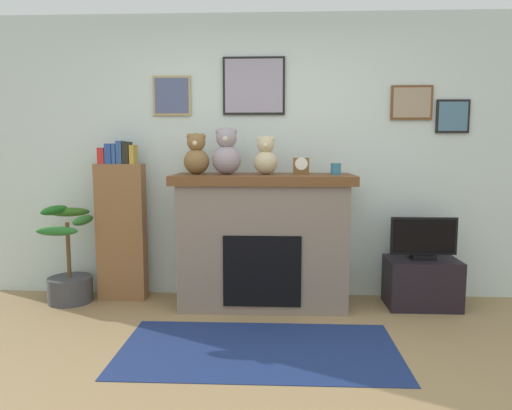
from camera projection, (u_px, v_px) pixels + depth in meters
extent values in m
plane|color=#977950|center=(243.00, 400.00, 2.63)|extent=(12.00, 12.00, 0.00)
cube|color=silver|center=(258.00, 158.00, 4.46)|extent=(5.20, 0.12, 2.60)
cube|color=black|center=(254.00, 86.00, 4.31)|extent=(0.56, 0.02, 0.52)
cube|color=#9A90A8|center=(254.00, 86.00, 4.30)|extent=(0.52, 0.00, 0.48)
cube|color=brown|center=(412.00, 103.00, 4.27)|extent=(0.37, 0.02, 0.31)
cube|color=tan|center=(412.00, 103.00, 4.26)|extent=(0.33, 0.00, 0.27)
cube|color=black|center=(453.00, 116.00, 4.27)|extent=(0.30, 0.02, 0.30)
cube|color=#48708C|center=(453.00, 116.00, 4.25)|extent=(0.26, 0.00, 0.26)
cube|color=tan|center=(172.00, 96.00, 4.36)|extent=(0.35, 0.02, 0.36)
cube|color=#4C577E|center=(172.00, 96.00, 4.34)|extent=(0.31, 0.00, 0.32)
cube|color=gray|center=(263.00, 245.00, 4.20)|extent=(1.43, 0.59, 1.08)
cube|color=brown|center=(263.00, 179.00, 4.13)|extent=(1.55, 0.65, 0.08)
cube|color=black|center=(262.00, 271.00, 3.92)|extent=(0.64, 0.02, 0.60)
cube|color=brown|center=(122.00, 232.00, 4.34)|extent=(0.43, 0.16, 1.25)
cube|color=red|center=(103.00, 156.00, 4.26)|extent=(0.06, 0.13, 0.14)
cube|color=#284595|center=(110.00, 154.00, 4.26)|extent=(0.06, 0.13, 0.18)
cube|color=#2C4F96|center=(116.00, 154.00, 4.26)|extent=(0.03, 0.13, 0.18)
cube|color=#2D4F8A|center=(121.00, 152.00, 4.25)|extent=(0.05, 0.13, 0.21)
cube|color=black|center=(127.00, 153.00, 4.25)|extent=(0.06, 0.13, 0.20)
cube|color=#B89336|center=(133.00, 154.00, 4.25)|extent=(0.04, 0.13, 0.17)
cylinder|color=#3F3F44|center=(70.00, 289.00, 4.31)|extent=(0.39, 0.39, 0.23)
cylinder|color=brown|center=(68.00, 250.00, 4.26)|extent=(0.04, 0.04, 0.50)
ellipsoid|color=#2E6E2C|center=(83.00, 220.00, 4.22)|extent=(0.11, 0.36, 0.08)
ellipsoid|color=#346720|center=(69.00, 212.00, 4.37)|extent=(0.37, 0.20, 0.08)
ellipsoid|color=#216C22|center=(54.00, 210.00, 4.25)|extent=(0.17, 0.37, 0.08)
ellipsoid|color=#266A29|center=(57.00, 231.00, 4.03)|extent=(0.36, 0.11, 0.08)
cube|color=black|center=(422.00, 283.00, 4.17)|extent=(0.61, 0.40, 0.43)
cube|color=black|center=(423.00, 257.00, 4.14)|extent=(0.20, 0.14, 0.04)
cube|color=black|center=(424.00, 236.00, 4.12)|extent=(0.57, 0.03, 0.33)
cube|color=black|center=(424.00, 236.00, 4.10)|extent=(0.53, 0.00, 0.29)
cube|color=navy|center=(259.00, 349.00, 3.29)|extent=(1.93, 1.00, 0.01)
cylinder|color=teal|center=(336.00, 169.00, 4.07)|extent=(0.09, 0.09, 0.10)
cube|color=brown|center=(301.00, 166.00, 4.08)|extent=(0.13, 0.09, 0.14)
cylinder|color=white|center=(301.00, 164.00, 4.03)|extent=(0.11, 0.01, 0.11)
sphere|color=brown|center=(197.00, 162.00, 4.12)|extent=(0.22, 0.22, 0.22)
sphere|color=brown|center=(196.00, 142.00, 4.10)|extent=(0.16, 0.16, 0.16)
sphere|color=brown|center=(190.00, 137.00, 4.09)|extent=(0.06, 0.06, 0.06)
sphere|color=brown|center=(203.00, 137.00, 4.09)|extent=(0.06, 0.06, 0.06)
sphere|color=beige|center=(195.00, 143.00, 4.03)|extent=(0.05, 0.05, 0.05)
sphere|color=gray|center=(227.00, 160.00, 4.10)|extent=(0.25, 0.25, 0.25)
sphere|color=gray|center=(226.00, 138.00, 4.08)|extent=(0.18, 0.18, 0.18)
sphere|color=gray|center=(219.00, 132.00, 4.08)|extent=(0.06, 0.06, 0.06)
sphere|color=gray|center=(234.00, 132.00, 4.07)|extent=(0.06, 0.06, 0.06)
sphere|color=beige|center=(225.00, 139.00, 4.01)|extent=(0.05, 0.05, 0.05)
sphere|color=#C9B790|center=(266.00, 163.00, 4.09)|extent=(0.21, 0.21, 0.21)
sphere|color=#C9B790|center=(266.00, 144.00, 4.07)|extent=(0.15, 0.15, 0.15)
sphere|color=#C9B790|center=(260.00, 139.00, 4.07)|extent=(0.05, 0.05, 0.05)
sphere|color=#C9B790|center=(272.00, 139.00, 4.06)|extent=(0.05, 0.05, 0.05)
sphere|color=beige|center=(265.00, 145.00, 4.01)|extent=(0.04, 0.04, 0.04)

